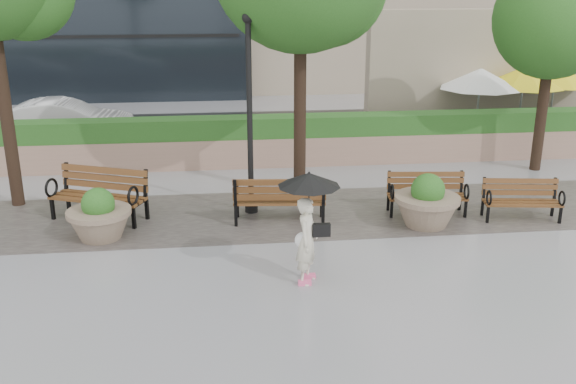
{
  "coord_description": "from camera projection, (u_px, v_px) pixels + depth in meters",
  "views": [
    {
      "loc": [
        -0.34,
        -10.08,
        4.89
      ],
      "look_at": [
        0.96,
        1.24,
        1.1
      ],
      "focal_mm": 40.0,
      "sensor_mm": 36.0,
      "label": 1
    }
  ],
  "objects": [
    {
      "name": "patio_umb_white",
      "position": [
        480.0,
        79.0,
        19.55
      ],
      "size": [
        2.5,
        2.5,
        2.3
      ],
      "color": "black",
      "rests_on": "ground"
    },
    {
      "name": "ground",
      "position": [
        241.0,
        277.0,
        11.08
      ],
      "size": [
        100.0,
        100.0,
        0.0
      ],
      "primitive_type": "plane",
      "color": "gray",
      "rests_on": "ground"
    },
    {
      "name": "pedestrian",
      "position": [
        308.0,
        217.0,
        10.57
      ],
      "size": [
        1.04,
        1.04,
        1.91
      ],
      "rotation": [
        0.0,
        0.0,
        1.13
      ],
      "color": "beige",
      "rests_on": "ground"
    },
    {
      "name": "cafe_wall",
      "position": [
        517.0,
        72.0,
        20.9
      ],
      "size": [
        10.0,
        0.6,
        4.0
      ],
      "primitive_type": "cube",
      "color": "tan",
      "rests_on": "ground"
    },
    {
      "name": "asphalt_street",
      "position": [
        226.0,
        133.0,
        21.45
      ],
      "size": [
        40.0,
        7.0,
        0.0
      ],
      "primitive_type": "cube",
      "color": "black",
      "rests_on": "ground"
    },
    {
      "name": "planter_left",
      "position": [
        100.0,
        219.0,
        12.58
      ],
      "size": [
        1.25,
        1.25,
        1.05
      ],
      "color": "#7F6B56",
      "rests_on": "ground"
    },
    {
      "name": "patio_umb_yellow_b",
      "position": [
        555.0,
        75.0,
        20.38
      ],
      "size": [
        2.5,
        2.5,
        2.3
      ],
      "color": "black",
      "rests_on": "ground"
    },
    {
      "name": "car_right",
      "position": [
        65.0,
        122.0,
        19.74
      ],
      "size": [
        4.25,
        1.54,
        1.39
      ],
      "primitive_type": "imported",
      "rotation": [
        0.0,
        0.0,
        1.59
      ],
      "color": "silver",
      "rests_on": "ground"
    },
    {
      "name": "cafe_hedge",
      "position": [
        529.0,
        134.0,
        19.27
      ],
      "size": [
        8.0,
        0.5,
        0.9
      ],
      "primitive_type": "cube",
      "color": "#1F4617",
      "rests_on": "ground"
    },
    {
      "name": "hedge_wall",
      "position": [
        229.0,
        142.0,
        17.47
      ],
      "size": [
        24.0,
        0.8,
        1.35
      ],
      "color": "#9A7563",
      "rests_on": "ground"
    },
    {
      "name": "planter_right",
      "position": [
        427.0,
        206.0,
        13.24
      ],
      "size": [
        1.34,
        1.34,
        1.13
      ],
      "color": "#7F6B56",
      "rests_on": "ground"
    },
    {
      "name": "bench_1",
      "position": [
        100.0,
        205.0,
        13.62
      ],
      "size": [
        2.17,
        1.52,
        1.09
      ],
      "rotation": [
        0.0,
        0.0,
        -0.4
      ],
      "color": "brown",
      "rests_on": "ground"
    },
    {
      "name": "patio_umb_yellow_a",
      "position": [
        524.0,
        77.0,
        19.89
      ],
      "size": [
        2.5,
        2.5,
        2.3
      ],
      "color": "black",
      "rests_on": "ground"
    },
    {
      "name": "cobble_strip",
      "position": [
        235.0,
        216.0,
        13.91
      ],
      "size": [
        28.0,
        3.2,
        0.01
      ],
      "primitive_type": "cube",
      "color": "#383330",
      "rests_on": "ground"
    },
    {
      "name": "bench_3",
      "position": [
        426.0,
        202.0,
        13.96
      ],
      "size": [
        1.74,
        0.84,
        0.9
      ],
      "rotation": [
        0.0,
        0.0,
        -0.11
      ],
      "color": "brown",
      "rests_on": "ground"
    },
    {
      "name": "tree_2",
      "position": [
        557.0,
        23.0,
        16.22
      ],
      "size": [
        3.16,
        3.01,
        5.44
      ],
      "color": "black",
      "rests_on": "ground"
    },
    {
      "name": "bench_4",
      "position": [
        521.0,
        208.0,
        13.64
      ],
      "size": [
        1.66,
        0.85,
        0.85
      ],
      "rotation": [
        0.0,
        0.0,
        -0.14
      ],
      "color": "brown",
      "rests_on": "ground"
    },
    {
      "name": "lamppost",
      "position": [
        250.0,
        128.0,
        13.56
      ],
      "size": [
        0.28,
        0.28,
        4.27
      ],
      "color": "black",
      "rests_on": "ground"
    },
    {
      "name": "bench_2",
      "position": [
        280.0,
        208.0,
        13.49
      ],
      "size": [
        1.97,
        0.95,
        1.02
      ],
      "rotation": [
        0.0,
        0.0,
        3.04
      ],
      "color": "brown",
      "rests_on": "ground"
    }
  ]
}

